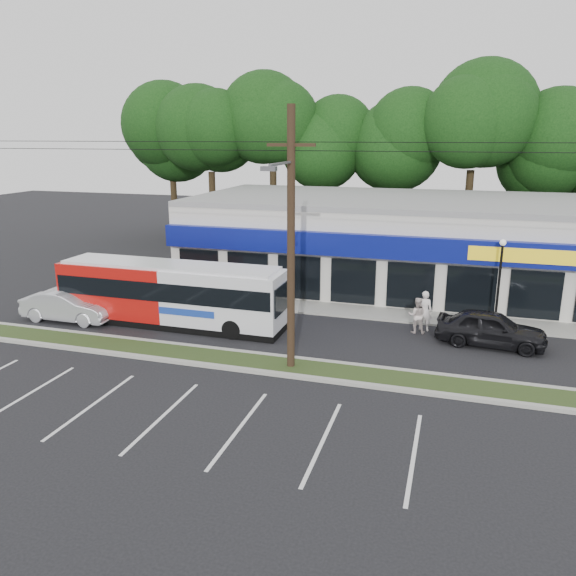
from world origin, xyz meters
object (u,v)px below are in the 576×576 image
(utility_pole, at_px, (286,233))
(pedestrian_b, at_px, (417,315))
(pedestrian_a, at_px, (424,311))
(car_silver, at_px, (69,306))
(car_dark, at_px, (491,328))
(metrobus, at_px, (171,292))
(lamp_post, at_px, (500,272))

(utility_pole, relative_size, pedestrian_b, 29.34)
(pedestrian_a, height_order, pedestrian_b, pedestrian_a)
(car_silver, bearing_deg, utility_pole, -102.90)
(car_dark, height_order, car_silver, car_dark)
(metrobus, bearing_deg, pedestrian_b, 11.22)
(utility_pole, relative_size, pedestrian_a, 25.88)
(lamp_post, distance_m, metrobus, 15.73)
(car_silver, height_order, pedestrian_a, pedestrian_a)
(car_silver, bearing_deg, metrobus, -79.89)
(utility_pole, distance_m, pedestrian_b, 8.67)
(utility_pole, distance_m, metrobus, 8.67)
(utility_pole, distance_m, pedestrian_a, 9.09)
(metrobus, relative_size, pedestrian_a, 5.85)
(utility_pole, xyz_separation_m, pedestrian_a, (4.89, 6.23, -4.45))
(utility_pole, bearing_deg, metrobus, 152.71)
(utility_pole, xyz_separation_m, pedestrian_b, (4.58, 5.77, -4.56))
(pedestrian_a, bearing_deg, pedestrian_b, 60.50)
(utility_pole, distance_m, lamp_post, 11.67)
(utility_pole, height_order, car_dark, utility_pole)
(car_silver, height_order, pedestrian_b, pedestrian_b)
(car_silver, distance_m, pedestrian_a, 17.36)
(car_silver, relative_size, pedestrian_a, 2.43)
(car_silver, bearing_deg, pedestrian_a, -78.70)
(utility_pole, xyz_separation_m, car_dark, (7.82, 5.02, -4.62))
(metrobus, distance_m, pedestrian_a, 12.13)
(car_dark, height_order, pedestrian_a, pedestrian_a)
(pedestrian_a, distance_m, pedestrian_b, 0.57)
(car_dark, bearing_deg, lamp_post, -1.18)
(car_dark, relative_size, pedestrian_a, 2.40)
(lamp_post, distance_m, pedestrian_b, 4.54)
(metrobus, xyz_separation_m, pedestrian_b, (11.51, 2.20, -0.75))
(lamp_post, bearing_deg, car_dark, -97.06)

